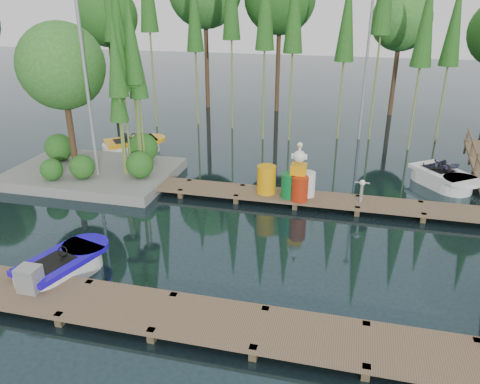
% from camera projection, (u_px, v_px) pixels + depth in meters
% --- Properties ---
extents(ground_plane, '(90.00, 90.00, 0.00)m').
position_uv_depth(ground_plane, '(220.00, 230.00, 14.29)').
color(ground_plane, '#1D2F36').
extents(near_dock, '(18.00, 1.50, 0.50)m').
position_uv_depth(near_dock, '(163.00, 313.00, 10.18)').
color(near_dock, brown).
rests_on(near_dock, ground).
extents(far_dock, '(15.00, 1.20, 0.50)m').
position_uv_depth(far_dock, '(268.00, 195.00, 16.22)').
color(far_dock, brown).
rests_on(far_dock, ground).
extents(island, '(6.20, 4.20, 6.75)m').
position_uv_depth(island, '(81.00, 95.00, 17.37)').
color(island, gray).
rests_on(island, ground).
extents(tree_screen, '(34.42, 18.53, 10.31)m').
position_uv_depth(tree_screen, '(239.00, 6.00, 21.82)').
color(tree_screen, '#442F1D').
rests_on(tree_screen, ground).
extents(lamp_island, '(0.30, 0.30, 7.25)m').
position_uv_depth(lamp_island, '(85.00, 69.00, 16.07)').
color(lamp_island, gray).
rests_on(lamp_island, ground).
extents(lamp_rear, '(0.30, 0.30, 7.25)m').
position_uv_depth(lamp_rear, '(368.00, 50.00, 21.58)').
color(lamp_rear, gray).
rests_on(lamp_rear, ground).
extents(boat_blue, '(1.89, 2.88, 0.89)m').
position_uv_depth(boat_blue, '(62.00, 268.00, 11.83)').
color(boat_blue, white).
rests_on(boat_blue, ground).
extents(boat_yellow_far, '(3.04, 2.82, 1.44)m').
position_uv_depth(boat_yellow_far, '(132.00, 146.00, 21.14)').
color(boat_yellow_far, white).
rests_on(boat_yellow_far, ground).
extents(boat_white_far, '(2.72, 3.04, 1.34)m').
position_uv_depth(boat_white_far, '(442.00, 178.00, 17.47)').
color(boat_white_far, white).
rests_on(boat_white_far, ground).
extents(utility_cabinet, '(0.50, 0.42, 0.61)m').
position_uv_depth(utility_cabinet, '(30.00, 279.00, 10.75)').
color(utility_cabinet, gray).
rests_on(utility_cabinet, near_dock).
extents(yellow_barrel, '(0.65, 0.65, 0.98)m').
position_uv_depth(yellow_barrel, '(266.00, 179.00, 16.01)').
color(yellow_barrel, orange).
rests_on(yellow_barrel, far_dock).
extents(drum_cluster, '(1.12, 1.02, 1.93)m').
position_uv_depth(drum_cluster, '(299.00, 182.00, 15.60)').
color(drum_cluster, '#0B672A').
rests_on(drum_cluster, far_dock).
extents(seagull_post, '(0.48, 0.26, 0.77)m').
position_uv_depth(seagull_post, '(362.00, 187.00, 15.30)').
color(seagull_post, gray).
rests_on(seagull_post, far_dock).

